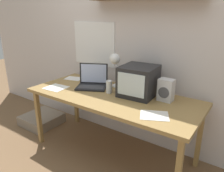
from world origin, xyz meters
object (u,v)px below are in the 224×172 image
(desk_lamp, at_px, (115,63))
(space_heater, at_px, (166,90))
(loose_paper_near_laptop, at_px, (56,88))
(open_notebook, at_px, (154,115))
(loose_paper_near_monitor, at_px, (74,78))
(floor_cushion, at_px, (42,119))
(crt_monitor, at_px, (139,81))
(laptop, at_px, (92,81))
(juice_glass, at_px, (109,87))
(corner_desk, at_px, (112,100))

(desk_lamp, height_order, space_heater, desk_lamp)
(loose_paper_near_laptop, bearing_deg, open_notebook, -0.32)
(loose_paper_near_monitor, distance_m, floor_cushion, 0.83)
(desk_lamp, relative_size, floor_cushion, 0.83)
(crt_monitor, relative_size, laptop, 0.92)
(space_heater, height_order, floor_cushion, space_heater)
(juice_glass, bearing_deg, floor_cushion, -177.45)
(floor_cushion, bearing_deg, desk_lamp, 11.05)
(space_heater, bearing_deg, loose_paper_near_monitor, 179.97)
(desk_lamp, relative_size, open_notebook, 1.36)
(crt_monitor, relative_size, loose_paper_near_monitor, 1.54)
(corner_desk, bearing_deg, space_heater, 19.08)
(loose_paper_near_laptop, relative_size, floor_cushion, 0.52)
(juice_glass, xyz_separation_m, loose_paper_near_monitor, (-0.68, 0.16, -0.06))
(loose_paper_near_laptop, bearing_deg, loose_paper_near_monitor, 102.98)
(crt_monitor, relative_size, desk_lamp, 0.96)
(crt_monitor, relative_size, floor_cushion, 0.80)
(juice_glass, distance_m, floor_cushion, 1.36)
(desk_lamp, distance_m, loose_paper_near_laptop, 0.74)
(juice_glass, xyz_separation_m, open_notebook, (0.63, -0.22, -0.06))
(desk_lamp, height_order, juice_glass, desk_lamp)
(crt_monitor, xyz_separation_m, floor_cushion, (-1.45, -0.17, -0.80))
(desk_lamp, distance_m, juice_glass, 0.29)
(space_heater, bearing_deg, laptop, -174.02)
(juice_glass, bearing_deg, loose_paper_near_monitor, 167.00)
(floor_cushion, bearing_deg, corner_desk, 0.64)
(desk_lamp, bearing_deg, laptop, -163.68)
(laptop, height_order, space_heater, laptop)
(floor_cushion, bearing_deg, loose_paper_near_monitor, 23.35)
(open_notebook, bearing_deg, corner_desk, 161.73)
(space_heater, bearing_deg, floor_cushion, -172.96)
(juice_glass, xyz_separation_m, loose_paper_near_laptop, (-0.59, -0.22, -0.06))
(juice_glass, bearing_deg, desk_lamp, 101.83)
(crt_monitor, bearing_deg, corner_desk, -148.30)
(crt_monitor, xyz_separation_m, loose_paper_near_laptop, (-0.88, -0.34, -0.15))
(open_notebook, bearing_deg, juice_glass, 160.37)
(laptop, xyz_separation_m, juice_glass, (0.28, -0.06, -0.00))
(desk_lamp, distance_m, open_notebook, 0.82)
(laptop, height_order, floor_cushion, laptop)
(corner_desk, height_order, laptop, laptop)
(corner_desk, relative_size, space_heater, 8.32)
(floor_cushion, bearing_deg, loose_paper_near_laptop, -16.24)
(loose_paper_near_laptop, bearing_deg, corner_desk, 15.26)
(crt_monitor, distance_m, loose_paper_near_laptop, 0.95)
(loose_paper_near_laptop, xyz_separation_m, floor_cushion, (-0.57, 0.17, -0.65))
(corner_desk, height_order, floor_cushion, corner_desk)
(corner_desk, bearing_deg, desk_lamp, 115.85)
(loose_paper_near_laptop, relative_size, open_notebook, 0.85)
(laptop, xyz_separation_m, loose_paper_near_monitor, (-0.40, 0.10, -0.06))
(laptop, xyz_separation_m, loose_paper_near_laptop, (-0.31, -0.28, -0.06))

